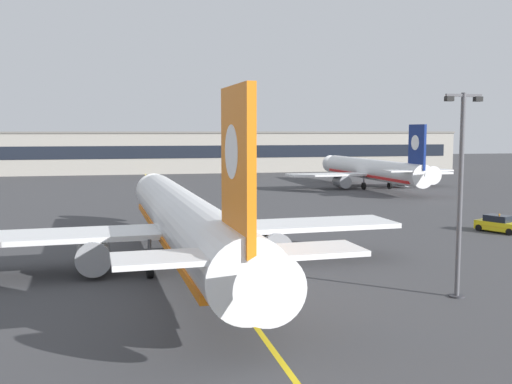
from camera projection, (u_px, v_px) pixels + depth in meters
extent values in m
plane|color=#3D3D3F|center=(253.00, 346.00, 26.81)|extent=(400.00, 400.00, 0.00)
cube|color=yellow|center=(188.00, 234.00, 56.00)|extent=(4.70, 179.95, 0.01)
cylinder|color=white|center=(184.00, 220.00, 41.55)|extent=(6.00, 36.17, 3.80)
cone|color=white|center=(155.00, 192.00, 60.04)|extent=(3.76, 2.82, 3.61)
cone|color=white|center=(260.00, 281.00, 22.92)|extent=(3.02, 2.97, 2.85)
cube|color=orange|center=(184.00, 234.00, 41.66)|extent=(5.75, 33.29, 0.44)
cube|color=black|center=(157.00, 187.00, 58.15)|extent=(2.91, 1.27, 0.60)
cube|color=white|center=(183.00, 230.00, 42.21)|extent=(32.23, 6.76, 0.36)
cylinder|color=gray|center=(93.00, 255.00, 39.72)|extent=(2.52, 3.73, 2.30)
cylinder|color=black|center=(93.00, 249.00, 41.50)|extent=(1.96, 0.30, 1.95)
cylinder|color=gray|center=(270.00, 245.00, 43.03)|extent=(2.52, 3.73, 2.30)
cylinder|color=black|center=(263.00, 241.00, 44.80)|extent=(1.96, 0.30, 1.95)
cube|color=orange|center=(237.00, 168.00, 25.94)|extent=(0.69, 4.82, 7.20)
cylinder|color=white|center=(236.00, 152.00, 26.15)|extent=(0.59, 2.42, 2.40)
cube|color=white|center=(241.00, 254.00, 25.74)|extent=(11.15, 3.47, 0.24)
cylinder|color=#4C4C51|center=(161.00, 219.00, 55.65)|extent=(0.24, 0.24, 1.60)
cylinder|color=black|center=(161.00, 229.00, 55.76)|extent=(0.45, 0.92, 0.90)
cylinder|color=#4C4C51|center=(150.00, 251.00, 39.12)|extent=(0.24, 0.24, 1.60)
cylinder|color=black|center=(150.00, 268.00, 39.23)|extent=(0.48, 1.32, 1.30)
cylinder|color=#4C4C51|center=(227.00, 247.00, 40.50)|extent=(0.24, 0.24, 1.60)
cylinder|color=black|center=(227.00, 263.00, 40.62)|extent=(0.48, 1.32, 1.30)
cylinder|color=white|center=(372.00, 169.00, 99.98)|extent=(5.10, 32.84, 3.45)
cone|color=white|center=(333.00, 164.00, 116.83)|extent=(3.39, 2.52, 3.28)
cone|color=white|center=(428.00, 175.00, 83.00)|extent=(2.71, 2.67, 2.59)
cube|color=red|center=(372.00, 175.00, 100.08)|extent=(4.90, 30.22, 0.40)
cube|color=black|center=(336.00, 161.00, 115.11)|extent=(2.64, 1.13, 0.55)
cube|color=white|center=(371.00, 174.00, 100.58)|extent=(29.26, 5.82, 0.33)
cylinder|color=gray|center=(342.00, 181.00, 98.38)|extent=(2.25, 3.37, 2.09)
cylinder|color=black|center=(338.00, 181.00, 100.00)|extent=(1.78, 0.25, 1.78)
cylinder|color=gray|center=(403.00, 180.00, 101.27)|extent=(2.25, 3.37, 2.09)
cylinder|color=black|center=(398.00, 179.00, 102.88)|extent=(1.78, 0.25, 1.78)
cube|color=navy|center=(417.00, 147.00, 85.76)|extent=(0.58, 4.37, 6.54)
cylinder|color=white|center=(416.00, 143.00, 85.95)|extent=(0.51, 2.20, 2.18)
cube|color=white|center=(418.00, 171.00, 85.58)|extent=(10.11, 3.05, 0.22)
cylinder|color=#4C4C51|center=(341.00, 175.00, 112.83)|extent=(0.22, 0.22, 1.45)
cylinder|color=black|center=(341.00, 180.00, 112.93)|extent=(0.40, 0.84, 0.82)
cylinder|color=#4C4C51|center=(364.00, 180.00, 97.79)|extent=(0.22, 0.22, 1.45)
cylinder|color=black|center=(364.00, 186.00, 97.89)|extent=(0.42, 1.20, 1.18)
cylinder|color=#4C4C51|center=(390.00, 179.00, 99.00)|extent=(0.22, 0.22, 1.45)
cylinder|color=black|center=(390.00, 185.00, 99.10)|extent=(0.42, 1.20, 1.18)
cylinder|color=#515156|center=(460.00, 197.00, 34.17)|extent=(0.28, 0.28, 11.83)
cylinder|color=#333338|center=(457.00, 296.00, 34.78)|extent=(0.90, 0.90, 0.10)
cube|color=#515156|center=(464.00, 95.00, 33.58)|extent=(2.20, 0.16, 0.16)
cube|color=black|center=(449.00, 99.00, 33.41)|extent=(0.44, 0.36, 0.28)
cube|color=black|center=(478.00, 99.00, 33.78)|extent=(0.44, 0.36, 0.28)
cube|color=yellow|center=(499.00, 226.00, 56.83)|extent=(3.47, 4.56, 0.84)
cube|color=black|center=(498.00, 218.00, 56.83)|extent=(2.44, 2.77, 0.60)
cylinder|color=orange|center=(499.00, 214.00, 56.71)|extent=(0.14, 0.14, 0.14)
cube|color=yellow|center=(499.00, 226.00, 56.83)|extent=(3.42, 4.39, 0.14)
cylinder|color=black|center=(479.00, 228.00, 57.53)|extent=(0.48, 0.67, 0.64)
cylinder|color=black|center=(489.00, 226.00, 58.61)|extent=(0.48, 0.67, 0.64)
cylinder|color=black|center=(509.00, 232.00, 55.11)|extent=(0.48, 0.67, 0.64)
cube|color=#9E998E|center=(184.00, 153.00, 139.00)|extent=(131.93, 12.00, 9.07)
cube|color=black|center=(186.00, 152.00, 133.08)|extent=(126.66, 0.12, 2.80)
cube|color=slate|center=(183.00, 132.00, 138.51)|extent=(132.33, 12.40, 0.40)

